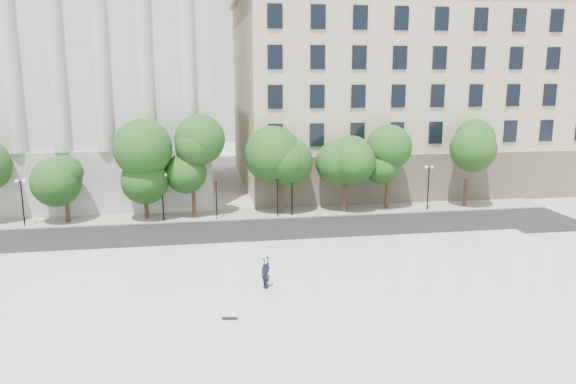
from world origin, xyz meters
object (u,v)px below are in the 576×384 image
traffic_light_west (216,180)px  traffic_light_east (278,178)px  skateboard (230,318)px  person_lying (266,284)px

traffic_light_west → traffic_light_east: bearing=0.0°
traffic_light_west → skateboard: (-0.18, -21.63, -3.21)m
person_lying → skateboard: (-2.36, -3.90, -0.22)m
traffic_light_east → skateboard: 22.59m
person_lying → skateboard: 4.56m
person_lying → traffic_light_west: bearing=57.6°
skateboard → traffic_light_west: bearing=98.4°
traffic_light_west → traffic_light_east: traffic_light_east is taller
traffic_light_west → skateboard: size_ratio=5.10×
traffic_light_east → person_lying: bearing=-100.5°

